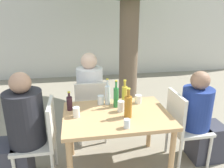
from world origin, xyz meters
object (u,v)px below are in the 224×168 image
at_px(person_seated_0, 20,135).
at_px(patio_chair_1, 183,124).
at_px(dining_table_front, 116,121).
at_px(drinking_glass_0, 138,99).
at_px(amber_bottle_4, 128,106).
at_px(drinking_glass_1, 127,124).
at_px(drinking_glass_2, 76,112).
at_px(wine_bottle_2, 70,103).
at_px(patio_chair_0, 42,136).
at_px(person_seated_2, 90,98).
at_px(person_seated_1, 201,122).
at_px(drinking_glass_4, 121,106).
at_px(oil_cruet_0, 125,94).
at_px(drinking_glass_3, 101,100).
at_px(green_bottle_3, 116,97).
at_px(patio_chair_2, 91,107).
at_px(water_bottle_1, 108,94).

bearing_deg(person_seated_0, patio_chair_1, 90.00).
relative_size(dining_table_front, drinking_glass_0, 11.33).
distance_m(amber_bottle_4, drinking_glass_0, 0.41).
relative_size(drinking_glass_1, drinking_glass_2, 0.81).
xyz_separation_m(wine_bottle_2, drinking_glass_1, (0.56, -0.50, -0.04)).
bearing_deg(patio_chair_0, person_seated_2, 146.26).
xyz_separation_m(person_seated_1, drinking_glass_0, (-0.74, 0.24, 0.26)).
bearing_deg(drinking_glass_0, drinking_glass_4, -143.37).
bearing_deg(patio_chair_1, person_seated_0, 90.00).
bearing_deg(drinking_glass_0, oil_cruet_0, 172.54).
relative_size(person_seated_2, drinking_glass_3, 11.35).
distance_m(green_bottle_3, drinking_glass_2, 0.51).
bearing_deg(drinking_glass_1, patio_chair_0, 159.97).
bearing_deg(patio_chair_1, wine_bottle_2, 82.00).
xyz_separation_m(patio_chair_2, green_bottle_3, (0.26, -0.47, 0.33)).
distance_m(person_seated_0, drinking_glass_0, 1.41).
bearing_deg(person_seated_1, drinking_glass_0, 71.76).
bearing_deg(green_bottle_3, oil_cruet_0, 34.79).
distance_m(patio_chair_2, water_bottle_1, 0.53).
bearing_deg(water_bottle_1, dining_table_front, -78.17).
xyz_separation_m(oil_cruet_0, drinking_glass_1, (-0.11, -0.58, -0.07)).
xyz_separation_m(person_seated_2, green_bottle_3, (0.26, -0.70, 0.28)).
relative_size(green_bottle_3, drinking_glass_1, 3.59).
bearing_deg(oil_cruet_0, drinking_glass_4, -112.82).
distance_m(drinking_glass_2, drinking_glass_4, 0.50).
height_order(person_seated_1, drinking_glass_4, person_seated_1).
xyz_separation_m(drinking_glass_1, drinking_glass_2, (-0.48, 0.32, 0.01)).
height_order(patio_chair_2, person_seated_2, person_seated_2).
distance_m(water_bottle_1, drinking_glass_1, 0.61).
xyz_separation_m(wine_bottle_2, drinking_glass_0, (0.84, 0.06, -0.04)).
xyz_separation_m(patio_chair_0, oil_cruet_0, (0.98, 0.27, 0.32)).
relative_size(patio_chair_2, drinking_glass_3, 8.21).
distance_m(person_seated_2, green_bottle_3, 0.80).
bearing_deg(patio_chair_0, drinking_glass_1, 69.97).
bearing_deg(person_seated_1, dining_table_front, 90.00).
xyz_separation_m(patio_chair_1, amber_bottle_4, (-0.72, -0.09, 0.33)).
height_order(patio_chair_1, green_bottle_3, green_bottle_3).
bearing_deg(green_bottle_3, drinking_glass_1, -88.41).
relative_size(wine_bottle_2, green_bottle_3, 0.69).
relative_size(patio_chair_0, wine_bottle_2, 4.06).
bearing_deg(patio_chair_0, drinking_glass_3, 112.96).
xyz_separation_m(green_bottle_3, drinking_glass_2, (-0.47, -0.18, -0.07)).
bearing_deg(drinking_glass_3, person_seated_2, 99.02).
xyz_separation_m(oil_cruet_0, drinking_glass_2, (-0.59, -0.26, -0.06)).
distance_m(person_seated_0, oil_cruet_0, 1.26).
distance_m(patio_chair_2, person_seated_2, 0.23).
height_order(dining_table_front, water_bottle_1, water_bottle_1).
relative_size(person_seated_0, wine_bottle_2, 5.54).
relative_size(drinking_glass_0, drinking_glass_4, 0.83).
bearing_deg(amber_bottle_4, drinking_glass_2, 169.88).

